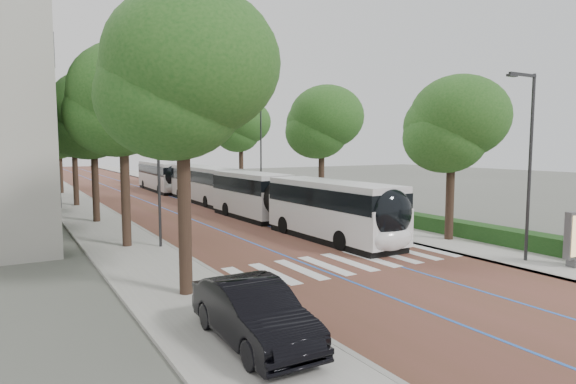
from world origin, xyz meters
The scene contains 20 objects.
ground centered at (0.00, 0.00, 0.00)m, with size 160.00×160.00×0.00m, color #51544C.
road centered at (0.00, 40.00, 0.01)m, with size 11.00×140.00×0.02m, color brown.
sidewalk_left centered at (-7.50, 40.00, 0.06)m, with size 4.00×140.00×0.12m, color gray.
sidewalk_right centered at (7.50, 40.00, 0.06)m, with size 4.00×140.00×0.12m, color gray.
kerb_left centered at (-5.60, 40.00, 0.06)m, with size 0.20×140.00×0.14m, color gray.
kerb_right centered at (5.60, 40.00, 0.06)m, with size 0.20×140.00×0.14m, color gray.
zebra_crossing centered at (0.20, 1.00, 0.03)m, with size 10.55×3.60×0.01m.
lane_line_left centered at (-1.60, 40.00, 0.02)m, with size 0.12×126.00×0.01m, color blue.
lane_line_right centered at (1.60, 40.00, 0.02)m, with size 0.12×126.00×0.01m, color blue.
hedge centered at (9.10, 0.00, 0.52)m, with size 1.20×14.00×0.80m, color #173A14.
streetlight_near centered at (6.62, -3.00, 4.82)m, with size 1.82×0.20×8.00m.
streetlight_far centered at (6.62, 22.00, 4.82)m, with size 1.82×0.20×8.00m.
lamp_post_left centered at (-6.10, 8.00, 4.12)m, with size 0.14×0.14×8.00m, color #292A2C.
trees_left centered at (-7.50, 23.29, 6.78)m, with size 6.01×60.59×9.60m.
trees_right centered at (7.70, 23.63, 6.54)m, with size 5.76×47.45×9.22m.
lead_bus centered at (2.39, 9.21, 1.63)m, with size 2.85×18.44×3.20m.
bus_queued_0 centered at (2.77, 24.83, 1.62)m, with size 2.72×12.44×3.20m.
bus_queued_1 centered at (2.53, 37.60, 1.62)m, with size 2.91×12.47×3.20m.
ad_panel centered at (7.49, -4.73, 1.33)m, with size 1.14×0.49×2.30m.
parked_car centered at (-7.36, -4.82, 0.91)m, with size 1.67×4.78×1.57m, color black.
Camera 1 is at (-12.63, -15.43, 5.13)m, focal length 30.00 mm.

